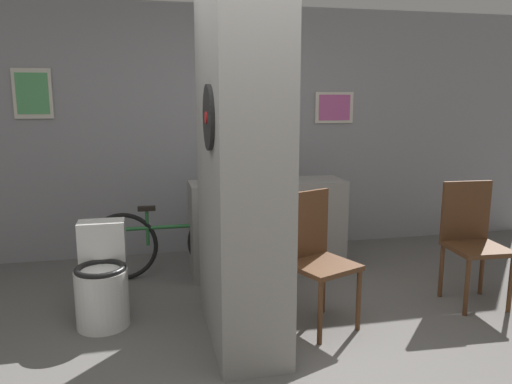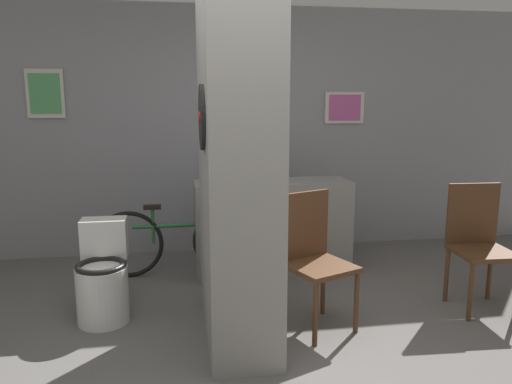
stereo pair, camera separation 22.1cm
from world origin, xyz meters
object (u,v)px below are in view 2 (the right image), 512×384
Objects in this scene: toilet at (103,279)px; bottle_tall at (238,169)px; chair_by_doorway at (478,240)px; chair_near_pillar at (313,254)px; bicycle at (178,241)px.

toilet is 2.38× the size of bottle_tall.
bottle_tall reaches higher than chair_by_doorway.
toilet is at bearing 144.34° from chair_near_pillar.
toilet is at bearing -123.33° from bicycle.
chair_by_doorway is (1.39, 0.12, 0.00)m from chair_near_pillar.
toilet is 0.48× the size of bicycle.
chair_near_pillar is at bearing -13.03° from toilet.
toilet is 0.74× the size of chair_near_pillar.
chair_near_pillar is 1.00× the size of chair_by_doorway.
chair_near_pillar is 1.33m from bottle_tall.
chair_by_doorway reaches higher than toilet.
bottle_tall is (0.56, -0.05, 0.68)m from bicycle.
chair_near_pillar is 0.64× the size of bicycle.
bicycle is at bearing 105.56° from chair_near_pillar.
chair_near_pillar reaches higher than bicycle.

